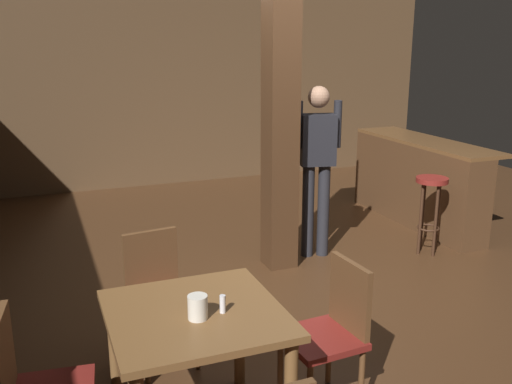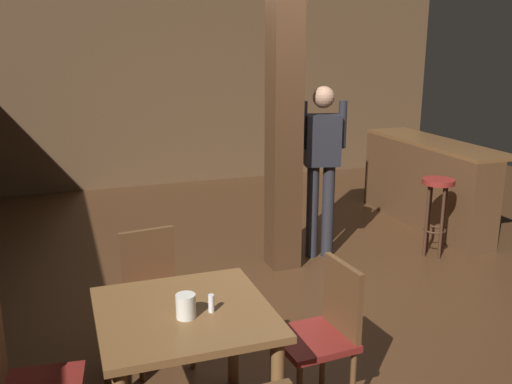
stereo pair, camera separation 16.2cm
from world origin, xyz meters
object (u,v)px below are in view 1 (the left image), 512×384
at_px(salt_shaker, 223,304).
at_px(bar_stool_near, 431,198).
at_px(napkin_cup, 198,307).
at_px(bar_counter, 416,181).
at_px(dining_table, 196,334).
at_px(standing_person, 317,160).
at_px(chair_north, 157,291).
at_px(chair_east, 332,327).

relative_size(salt_shaker, bar_stool_near, 0.12).
height_order(napkin_cup, bar_counter, bar_counter).
height_order(salt_shaker, bar_stool_near, salt_shaker).
relative_size(dining_table, standing_person, 0.53).
bearing_deg(standing_person, chair_north, -144.29).
bearing_deg(dining_table, salt_shaker, -27.76).
distance_m(chair_north, bar_counter, 3.99).
height_order(dining_table, napkin_cup, napkin_cup).
distance_m(dining_table, standing_person, 2.94).
relative_size(chair_north, standing_person, 0.52).
distance_m(chair_east, chair_north, 1.22).
bearing_deg(chair_east, napkin_cup, -174.71).
distance_m(chair_north, bar_stool_near, 3.18).
distance_m(chair_east, bar_counter, 3.83).
distance_m(salt_shaker, bar_counter, 4.39).
bearing_deg(bar_counter, dining_table, -141.70).
bearing_deg(standing_person, napkin_cup, -129.06).
relative_size(standing_person, bar_counter, 0.81).
bearing_deg(bar_stool_near, chair_north, -161.73).
bearing_deg(chair_east, salt_shaker, -174.97).
bearing_deg(bar_stool_near, bar_counter, 60.78).
bearing_deg(napkin_cup, chair_north, 91.21).
xyz_separation_m(dining_table, standing_person, (1.87, 2.23, 0.38)).
xyz_separation_m(napkin_cup, bar_stool_near, (3.00, 1.95, -0.24)).
height_order(napkin_cup, salt_shaker, napkin_cup).
bearing_deg(chair_east, chair_north, 134.40).
distance_m(chair_east, standing_person, 2.52).
bearing_deg(dining_table, napkin_cup, -95.33).
distance_m(dining_table, bar_stool_near, 3.52).
bearing_deg(bar_stool_near, chair_east, -139.12).
relative_size(chair_north, bar_stool_near, 1.11).
xyz_separation_m(napkin_cup, bar_counter, (3.49, 2.84, -0.31)).
bearing_deg(bar_stool_near, napkin_cup, -146.98).
distance_m(chair_north, salt_shaker, 1.00).
xyz_separation_m(dining_table, chair_east, (0.83, -0.01, -0.12)).
bearing_deg(bar_counter, standing_person, -162.14).
bearing_deg(salt_shaker, chair_north, 99.67).
relative_size(chair_east, bar_stool_near, 1.11).
height_order(bar_counter, bar_stool_near, bar_counter).
xyz_separation_m(chair_east, bar_counter, (2.66, 2.76, 0.01)).
height_order(chair_east, chair_north, same).
height_order(chair_north, bar_counter, bar_counter).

